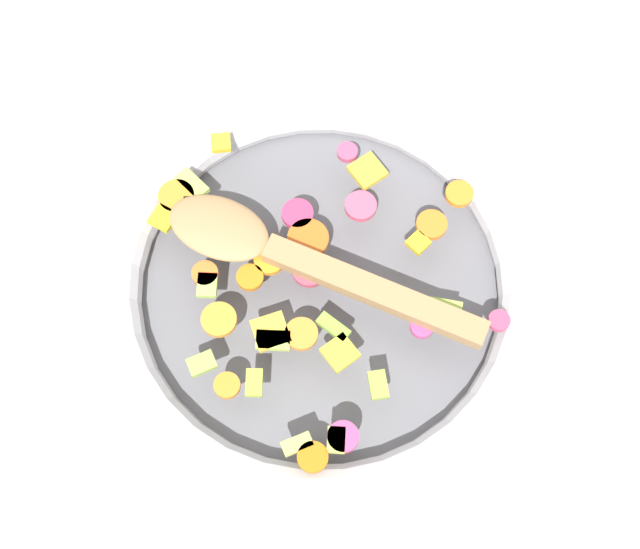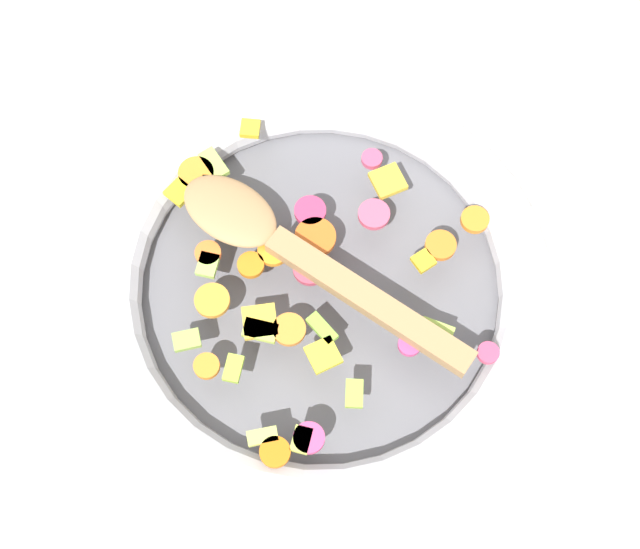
{
  "view_description": "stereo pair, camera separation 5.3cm",
  "coord_description": "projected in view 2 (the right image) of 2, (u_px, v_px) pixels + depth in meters",
  "views": [
    {
      "loc": [
        0.08,
        -0.26,
        0.75
      ],
      "look_at": [
        0.0,
        0.0,
        0.05
      ],
      "focal_mm": 50.0,
      "sensor_mm": 36.0,
      "label": 1
    },
    {
      "loc": [
        0.12,
        -0.24,
        0.75
      ],
      "look_at": [
        0.0,
        0.0,
        0.05
      ],
      "focal_mm": 50.0,
      "sensor_mm": 36.0,
      "label": 2
    }
  ],
  "objects": [
    {
      "name": "wooden_spoon",
      "position": [
        292.0,
        251.0,
        0.75
      ],
      "size": [
        0.29,
        0.08,
        0.01
      ],
      "color": "#A87F51",
      "rests_on": "chopped_vegetables"
    },
    {
      "name": "skillet",
      "position": [
        320.0,
        286.0,
        0.78
      ],
      "size": [
        0.41,
        0.41,
        0.05
      ],
      "color": "slate",
      "rests_on": "ground_plane"
    },
    {
      "name": "ground_plane",
      "position": [
        320.0,
        295.0,
        0.8
      ],
      "size": [
        4.0,
        4.0,
        0.0
      ],
      "primitive_type": "plane",
      "color": "beige"
    },
    {
      "name": "chopped_vegetables",
      "position": [
        300.0,
        277.0,
        0.75
      ],
      "size": [
        0.33,
        0.3,
        0.01
      ],
      "color": "orange",
      "rests_on": "skillet"
    }
  ]
}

